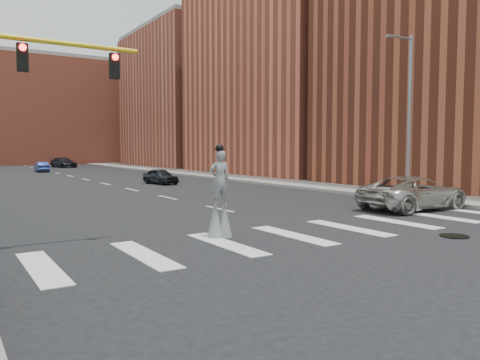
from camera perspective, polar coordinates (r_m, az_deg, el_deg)
ground_plane at (r=15.69m, az=12.44°, el=-6.72°), size 160.00×160.00×0.00m
sidewalk_right at (r=42.94m, az=0.52°, el=0.26°), size 5.00×90.00×0.18m
manhole at (r=16.78m, az=24.67°, el=-6.23°), size 0.90×0.90×0.04m
building_mid at (r=53.28m, az=6.31°, el=13.82°), size 16.00×22.00×24.00m
building_far at (r=73.10m, az=-5.79°, el=9.56°), size 16.00×22.00×20.00m
building_backdrop at (r=90.67m, az=-22.02°, el=7.57°), size 26.00×14.00×18.00m
streetlight at (r=27.68m, az=19.82°, el=7.91°), size 2.05×0.20×9.00m
stilt_performer at (r=14.98m, az=-2.50°, el=-2.42°), size 0.84×0.55×3.00m
suv_crossing at (r=23.23m, az=20.44°, el=-1.48°), size 5.60×2.62×1.55m
car_near at (r=37.40m, az=-9.68°, el=0.45°), size 1.96×3.78×1.23m
car_mid at (r=59.65m, az=-23.00°, el=1.47°), size 1.40×3.66×1.19m
car_far at (r=71.60m, az=-20.71°, el=2.00°), size 3.35×5.29×1.43m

